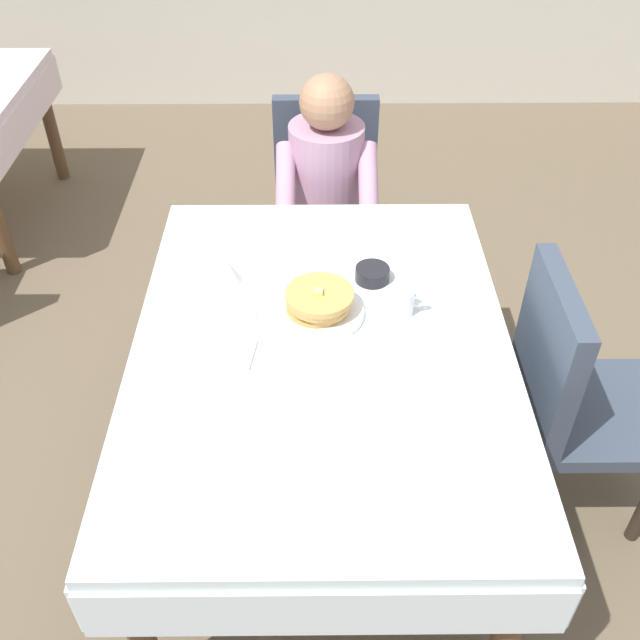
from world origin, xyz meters
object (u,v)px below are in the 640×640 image
chair_right_side (570,390)px  plate_breakfast (318,312)px  bowl_butter (372,274)px  fork_left_of_plate (255,318)px  cup_coffee (402,301)px  breakfast_stack (319,301)px  chair_diner (326,196)px  knife_right_of_plate (381,317)px  spoon_near_edge (312,396)px  syrup_pitcher (229,271)px  dining_table_main (322,363)px  diner_person (326,186)px

chair_right_side → plate_breakfast: (-0.78, 0.12, 0.22)m
bowl_butter → fork_left_of_plate: bearing=-152.3°
chair_right_side → cup_coffee: size_ratio=8.23×
breakfast_stack → cup_coffee: bearing=1.4°
plate_breakfast → fork_left_of_plate: 0.19m
chair_diner → cup_coffee: (0.21, -1.04, 0.25)m
plate_breakfast → bowl_butter: size_ratio=2.55×
knife_right_of_plate → spoon_near_edge: 0.38m
chair_diner → breakfast_stack: chair_diner is taller
chair_right_side → syrup_pitcher: chair_right_side is taller
dining_table_main → spoon_near_edge: spoon_near_edge is taller
bowl_butter → syrup_pitcher: syrup_pitcher is taller
breakfast_stack → fork_left_of_plate: 0.20m
breakfast_stack → knife_right_of_plate: bearing=-6.4°
diner_person → syrup_pitcher: diner_person is taller
chair_right_side → knife_right_of_plate: (-0.59, 0.10, 0.21)m
diner_person → plate_breakfast: size_ratio=4.00×
chair_right_side → knife_right_of_plate: size_ratio=4.65×
plate_breakfast → bowl_butter: bowl_butter is taller
dining_table_main → plate_breakfast: plate_breakfast is taller
chair_diner → breakfast_stack: (-0.04, -1.05, 0.26)m
chair_right_side → knife_right_of_plate: bearing=-99.8°
dining_table_main → breakfast_stack: 0.19m
chair_diner → spoon_near_edge: bearing=87.6°
syrup_pitcher → diner_person: bearing=66.0°
chair_right_side → fork_left_of_plate: (-0.97, 0.10, 0.21)m
chair_diner → knife_right_of_plate: size_ratio=4.65×
dining_table_main → fork_left_of_plate: fork_left_of_plate is taller
diner_person → chair_right_side: (0.74, -1.01, -0.14)m
dining_table_main → diner_person: 1.01m
bowl_butter → fork_left_of_plate: bowl_butter is taller
bowl_butter → syrup_pitcher: 0.46m
syrup_pitcher → knife_right_of_plate: size_ratio=0.40×
cup_coffee → fork_left_of_plate: (-0.44, -0.03, -0.04)m
chair_right_side → fork_left_of_plate: 1.00m
diner_person → plate_breakfast: (-0.04, -0.89, 0.08)m
diner_person → syrup_pitcher: (-0.32, -0.72, 0.11)m
dining_table_main → knife_right_of_plate: size_ratio=7.62×
fork_left_of_plate → breakfast_stack: bearing=-88.6°
dining_table_main → plate_breakfast: (-0.01, 0.12, 0.10)m
bowl_butter → syrup_pitcher: bearing=-179.7°
chair_diner → breakfast_stack: bearing=88.0°
cup_coffee → spoon_near_edge: cup_coffee is taller
dining_table_main → chair_right_side: bearing=0.0°
chair_diner → syrup_pitcher: size_ratio=11.63×
chair_diner → spoon_near_edge: (-0.06, -1.39, 0.21)m
chair_diner → plate_breakfast: chair_diner is taller
dining_table_main → breakfast_stack: size_ratio=7.39×
cup_coffee → knife_right_of_plate: (-0.06, -0.03, -0.04)m
cup_coffee → bowl_butter: bearing=115.6°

